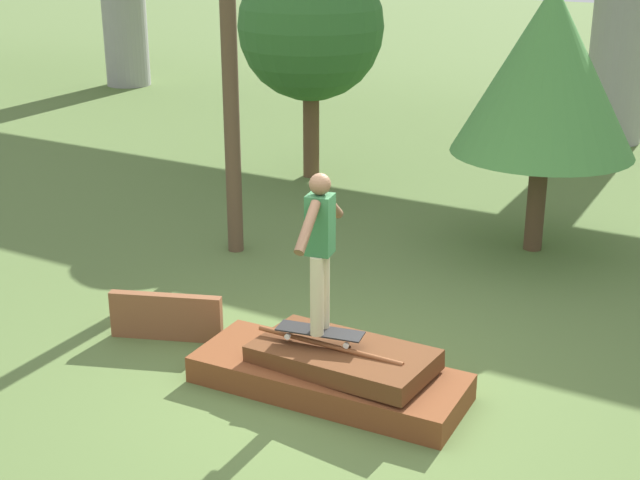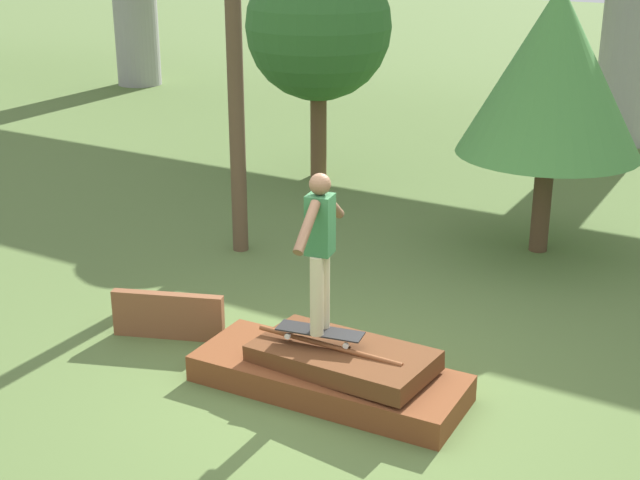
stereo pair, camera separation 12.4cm
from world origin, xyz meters
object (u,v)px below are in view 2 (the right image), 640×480
at_px(skater, 320,243).
at_px(skateboard, 320,332).
at_px(tree_behind_left, 318,28).
at_px(tree_behind_right, 554,71).

bearing_deg(skater, skateboard, -153.43).
distance_m(skateboard, tree_behind_left, 7.30).
height_order(skateboard, tree_behind_right, tree_behind_right).
height_order(skater, tree_behind_left, tree_behind_left).
distance_m(skater, tree_behind_right, 4.64).
relative_size(skater, tree_behind_right, 0.44).
bearing_deg(tree_behind_left, tree_behind_right, -19.84).
relative_size(skater, tree_behind_left, 0.41).
height_order(skater, tree_behind_right, tree_behind_right).
distance_m(skateboard, skater, 0.85).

